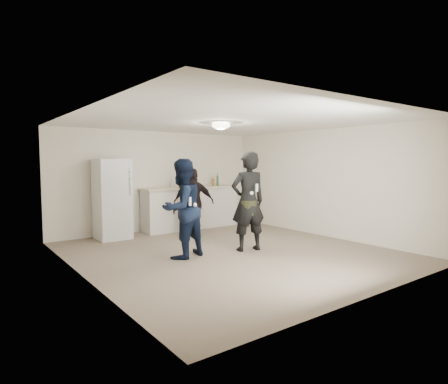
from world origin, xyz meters
TOP-DOWN VIEW (x-y plane):
  - floor at (0.00, 0.00)m, footprint 6.00×6.00m
  - ceiling at (0.00, 0.00)m, footprint 6.00×6.00m
  - wall_back at (0.00, 3.00)m, footprint 6.00×0.00m
  - wall_front at (0.00, -3.00)m, footprint 6.00×0.00m
  - wall_left at (-2.75, 0.00)m, footprint 0.00×6.00m
  - wall_right at (2.75, 0.00)m, footprint 0.00×6.00m
  - counter at (0.75, 2.67)m, footprint 2.60×0.56m
  - counter_top at (0.75, 2.67)m, footprint 2.68×0.64m
  - fridge at (-1.37, 2.60)m, footprint 0.70×0.70m
  - fridge_handle at (-1.09, 2.23)m, footprint 0.02×0.02m
  - ceiling_dome at (0.00, 0.30)m, footprint 0.36×0.36m
  - shaker at (0.42, 2.64)m, footprint 0.08×0.08m
  - man at (-0.96, 0.18)m, footprint 1.03×0.90m
  - woman at (0.36, -0.10)m, footprint 0.79×0.61m
  - camo_shorts at (0.36, -0.10)m, footprint 0.34×0.34m
  - spectator at (0.23, 1.69)m, footprint 1.01×0.78m
  - remote_man at (-0.96, -0.10)m, footprint 0.04×0.04m
  - nunchuk_man at (-0.84, -0.07)m, footprint 0.07×0.07m
  - remote_woman at (0.36, -0.35)m, footprint 0.04×0.04m
  - nunchuk_woman at (0.26, -0.32)m, footprint 0.07×0.07m
  - bottle_cluster at (0.94, 2.73)m, footprint 1.39×0.40m

SIDE VIEW (x-z plane):
  - floor at x=0.00m, z-range 0.00..0.00m
  - counter at x=0.75m, z-range 0.00..1.05m
  - spectator at x=0.23m, z-range 0.00..1.59m
  - camo_shorts at x=0.36m, z-range 0.71..0.99m
  - man at x=-0.96m, z-range 0.00..1.80m
  - fridge at x=-1.37m, z-range 0.00..1.80m
  - woman at x=0.36m, z-range 0.00..1.93m
  - nunchuk_man at x=-0.84m, z-range 0.95..1.01m
  - remote_man at x=-0.96m, z-range 0.98..1.12m
  - counter_top at x=0.75m, z-range 1.05..1.09m
  - nunchuk_woman at x=0.26m, z-range 1.11..1.18m
  - shaker at x=0.42m, z-range 1.09..1.26m
  - bottle_cluster at x=0.94m, z-range 1.07..1.33m
  - wall_back at x=0.00m, z-range -1.75..4.25m
  - wall_front at x=0.00m, z-range -1.75..4.25m
  - wall_left at x=-2.75m, z-range -1.75..4.25m
  - wall_right at x=2.75m, z-range -1.75..4.25m
  - remote_woman at x=0.36m, z-range 1.18..1.32m
  - fridge_handle at x=-1.09m, z-range 1.00..1.60m
  - ceiling_dome at x=0.00m, z-range 2.37..2.53m
  - ceiling at x=0.00m, z-range 2.50..2.50m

